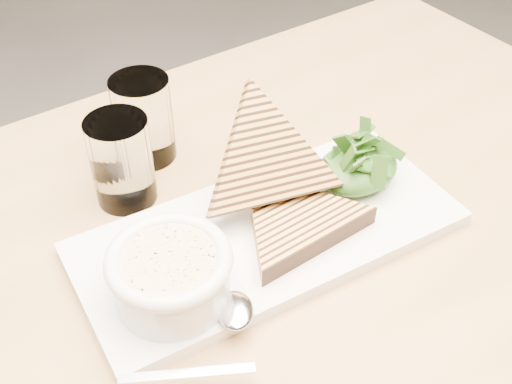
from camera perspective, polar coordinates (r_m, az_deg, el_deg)
table_top at (r=0.59m, az=-3.89°, el=-15.25°), size 1.35×0.94×0.04m
table_leg_br at (r=1.34m, az=8.46°, el=0.32°), size 0.06×0.06×0.72m
platter at (r=0.65m, az=1.09°, el=-3.71°), size 0.41×0.23×0.01m
soup_bowl at (r=0.58m, az=-7.53°, el=-7.83°), size 0.10×0.10×0.04m
soup at (r=0.56m, az=-7.76°, el=-6.12°), size 0.09×0.09×0.01m
bowl_rim at (r=0.56m, az=-7.77°, el=-5.98°), size 0.11×0.11×0.01m
sandwich_flat at (r=0.64m, az=3.46°, el=-2.64°), size 0.17×0.17×0.02m
sandwich_lean at (r=0.64m, az=0.95°, el=2.76°), size 0.21×0.22×0.19m
salad_base at (r=0.70m, az=8.98°, el=2.08°), size 0.10×0.08×0.04m
arugula_pile at (r=0.69m, az=9.06°, el=2.63°), size 0.11×0.10×0.05m
spoon_bowl at (r=0.57m, az=-1.86°, el=-10.46°), size 0.05×0.05×0.01m
spoon_handle at (r=0.54m, az=-6.15°, el=-15.76°), size 0.10×0.07×0.00m
glass_near at (r=0.74m, az=-9.97°, el=6.38°), size 0.07×0.07×0.10m
glass_far at (r=0.69m, az=-11.85°, el=2.72°), size 0.07×0.07×0.10m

